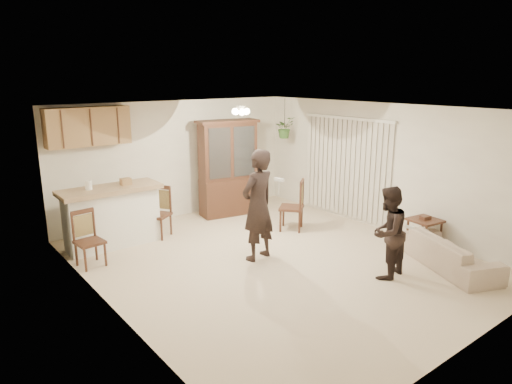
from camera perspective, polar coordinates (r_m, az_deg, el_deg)
floor at (r=7.72m, az=2.41°, el=-8.54°), size 6.50×6.50×0.00m
ceiling at (r=7.13m, az=2.63°, el=10.31°), size 5.50×6.50×0.02m
wall_back at (r=9.96m, az=-9.76°, el=4.02°), size 5.50×0.02×2.50m
wall_front at (r=5.40m, az=25.69°, el=-6.07°), size 5.50×0.02×2.50m
wall_left at (r=5.97m, az=-17.99°, el=-3.43°), size 0.02×6.50×2.50m
wall_right at (r=9.31m, az=15.50°, el=2.99°), size 0.02×6.50×2.50m
breakfast_bar at (r=8.60m, az=-17.52°, el=-3.25°), size 1.60×0.55×1.00m
bar_top at (r=8.45m, az=-17.80°, el=0.31°), size 1.75×0.70×0.08m
upper_cabinets at (r=8.94m, az=-20.27°, el=7.69°), size 1.50×0.34×0.70m
vertical_blinds at (r=9.86m, az=11.12°, el=2.97°), size 0.06×2.30×2.10m
ceiling_fixture at (r=8.20m, az=-1.86°, el=10.14°), size 0.36×0.36×0.20m
hanging_plant at (r=10.49m, az=3.58°, el=8.04°), size 0.43×0.37×0.48m
plant_cord at (r=10.46m, az=3.61°, el=9.80°), size 0.01×0.01×0.65m
sofa at (r=7.94m, az=23.18°, el=-6.25°), size 1.42×2.01×0.73m
adult at (r=7.51m, az=0.25°, el=-1.90°), size 0.72×0.54×1.80m
child at (r=7.17m, az=16.11°, el=-5.17°), size 0.73×0.62×1.35m
china_hutch at (r=9.96m, az=-3.52°, el=2.92°), size 1.39×0.73×2.09m
side_table at (r=8.66m, az=20.24°, el=-4.86°), size 0.56×0.56×0.60m
chair_bar at (r=7.88m, az=-19.98°, el=-6.92°), size 0.44×0.44×0.91m
chair_hutch_left at (r=8.92m, az=-12.17°, el=-3.79°), size 0.59×0.59×0.97m
chair_hutch_right at (r=9.13m, az=4.43°, el=-2.96°), size 0.64×0.64×1.03m
controller_adult at (r=7.10m, az=2.89°, el=1.54°), size 0.08×0.17×0.05m
controller_child at (r=6.98m, az=18.66°, el=-4.19°), size 0.06×0.13×0.04m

